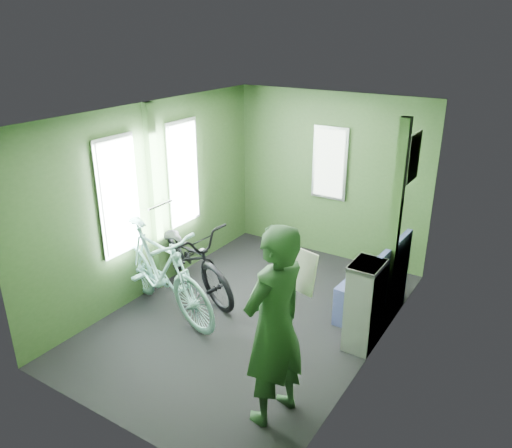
% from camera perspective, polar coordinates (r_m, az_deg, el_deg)
% --- Properties ---
extents(room, '(4.00, 4.02, 2.31)m').
position_cam_1_polar(room, '(5.23, -0.70, 3.29)').
color(room, black).
rests_on(room, ground).
extents(bicycle_black, '(2.03, 1.45, 1.08)m').
position_cam_1_polar(bicycle_black, '(6.36, -7.45, -7.52)').
color(bicycle_black, black).
rests_on(bicycle_black, ground).
extents(bicycle_mint, '(1.96, 1.12, 1.17)m').
position_cam_1_polar(bicycle_mint, '(5.94, -10.46, -10.00)').
color(bicycle_mint, '#87C9C3').
rests_on(bicycle_mint, ground).
extents(passenger, '(0.55, 0.72, 1.75)m').
position_cam_1_polar(passenger, '(4.04, 2.09, -11.60)').
color(passenger, '#284A2A').
rests_on(passenger, ground).
extents(waste_box, '(0.28, 0.39, 0.95)m').
position_cam_1_polar(waste_box, '(5.19, 12.21, -9.11)').
color(waste_box, slate).
rests_on(waste_box, ground).
extents(bench_seat, '(0.54, 0.93, 0.95)m').
position_cam_1_polar(bench_seat, '(5.83, 13.22, -7.66)').
color(bench_seat, navy).
rests_on(bench_seat, ground).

